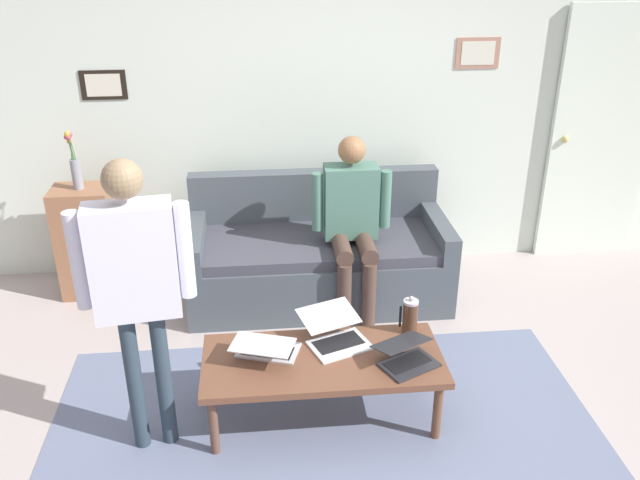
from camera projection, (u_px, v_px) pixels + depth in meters
ground_plane at (342, 438)px, 3.70m from camera, size 7.68×7.68×0.00m
area_rug at (324, 427)px, 3.78m from camera, size 3.08×1.72×0.01m
back_wall at (308, 100)px, 5.10m from camera, size 7.04×0.11×2.70m
interior_door at (600, 136)px, 5.37m from camera, size 0.82×0.09×2.05m
couch at (318, 257)px, 5.02m from camera, size 1.89×0.85×0.88m
coffee_table at (323, 364)px, 3.72m from camera, size 1.33×0.59×0.41m
laptop_left at (336, 335)px, 3.82m from camera, size 0.44×0.47×0.15m
laptop_center at (266, 348)px, 3.71m from camera, size 0.41×0.40×0.11m
laptop_right at (406, 357)px, 3.64m from camera, size 0.39×0.37×0.13m
french_press at (410, 316)px, 3.89m from camera, size 0.11×0.09×0.24m
side_shelf at (88, 241)px, 5.00m from camera, size 0.42×0.32×0.84m
flower_vase at (75, 166)px, 4.74m from camera, size 0.08×0.08×0.43m
person_standing at (135, 275)px, 3.24m from camera, size 0.58×0.23×1.63m
person_seated at (352, 217)px, 4.65m from camera, size 0.55×0.51×1.28m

